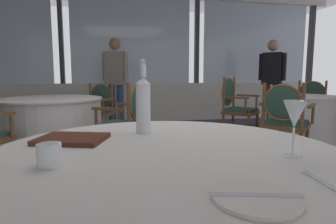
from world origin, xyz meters
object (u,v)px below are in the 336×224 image
diner_person_0 (115,77)px  menu_book (72,139)px  side_plate (256,197)px  diner_person_1 (272,77)px  dining_chair_1_3 (235,104)px  dining_chair_0_3 (128,118)px  water_bottle (143,103)px  water_tumbler (49,155)px  dining_chair_1_0 (284,117)px  wine_glass (295,116)px  dining_chair_0_0 (97,107)px  dining_chair_1_2 (310,104)px

diner_person_0 → menu_book: bearing=23.7°
diner_person_0 → side_plate: bearing=29.8°
diner_person_1 → dining_chair_1_3: bearing=-4.1°
menu_book → dining_chair_0_3: (0.33, 1.91, -0.20)m
dining_chair_0_3 → dining_chair_1_3: dining_chair_1_3 is taller
water_bottle → water_tumbler: size_ratio=4.76×
menu_book → diner_person_0: (0.23, 4.28, 0.23)m
side_plate → dining_chair_1_0: size_ratio=0.21×
wine_glass → dining_chair_1_3: (1.27, 3.26, -0.31)m
water_bottle → menu_book: size_ratio=1.30×
dining_chair_1_0 → diner_person_0: 3.30m
wine_glass → diner_person_1: (2.53, 4.33, 0.09)m
side_plate → diner_person_0: bearing=93.0°
wine_glass → dining_chair_1_3: bearing=68.6°
diner_person_1 → dining_chair_0_3: bearing=-10.3°
dining_chair_0_0 → water_tumbler: bearing=30.1°
water_bottle → dining_chair_1_3: bearing=57.8°
dining_chair_1_0 → diner_person_0: diner_person_0 is taller
dining_chair_0_3 → diner_person_0: size_ratio=0.55×
dining_chair_0_0 → dining_chair_0_3: bearing=45.2°
side_plate → dining_chair_1_3: size_ratio=0.20×
dining_chair_1_3 → side_plate: bearing=-68.1°
water_tumbler → diner_person_0: bearing=86.8°
wine_glass → diner_person_0: size_ratio=0.11×
dining_chair_1_3 → menu_book: bearing=-79.8°
dining_chair_1_0 → side_plate: bearing=-169.1°
side_plate → menu_book: bearing=125.9°
wine_glass → dining_chair_0_3: size_ratio=0.20×
menu_book → diner_person_0: bearing=103.8°
side_plate → water_tumbler: (-0.51, 0.34, 0.03)m
dining_chair_1_2 → diner_person_0: diner_person_0 is taller
water_tumbler → menu_book: 0.33m
water_bottle → wine_glass: (0.46, -0.50, -0.00)m
dining_chair_1_3 → wine_glass: bearing=-65.6°
dining_chair_1_0 → dining_chair_1_3: size_ratio=0.95×
wine_glass → water_tumbler: bearing=176.1°
dining_chair_0_3 → water_bottle: bearing=118.9°
wine_glass → dining_chair_0_0: size_ratio=0.22×
side_plate → dining_chair_1_0: 2.73m
wine_glass → diner_person_1: bearing=59.7°
side_plate → wine_glass: (0.29, 0.29, 0.14)m
dining_chair_0_3 → dining_chair_1_0: dining_chair_0_3 is taller
menu_book → dining_chair_1_3: 3.54m
diner_person_0 → dining_chair_1_2: bearing=92.4°
dining_chair_0_3 → dining_chair_1_3: 1.97m
dining_chair_0_3 → dining_chair_1_3: size_ratio=0.96×
wine_glass → dining_chair_1_3: size_ratio=0.20×
dining_chair_0_0 → menu_book: bearing=30.6°
water_bottle → diner_person_0: bearing=91.2°
wine_glass → water_bottle: bearing=132.6°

